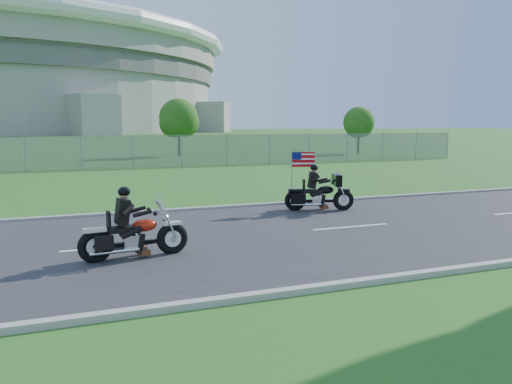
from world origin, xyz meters
name	(u,v)px	position (x,y,z in m)	size (l,w,h in m)	color
ground	(202,241)	(0.00, 0.00, 0.00)	(420.00, 420.00, 0.00)	#275C1D
road	(202,241)	(0.00, 0.00, 0.02)	(120.00, 8.00, 0.04)	#28282B
curb_north	(168,211)	(0.00, 4.05, 0.05)	(120.00, 0.18, 0.12)	#9E9B93
curb_south	(268,295)	(0.00, -4.05, 0.05)	(120.00, 0.18, 0.12)	#9E9B93
fence	(25,154)	(-5.00, 20.00, 1.00)	(60.00, 0.03, 2.00)	gray
stadium	(4,83)	(-20.00, 170.00, 15.58)	(140.40, 140.40, 29.20)	#A3A099
tree_fence_near	(179,120)	(6.04, 30.04, 2.97)	(3.52, 3.28, 4.75)	#382316
tree_fence_far	(359,124)	(22.04, 28.03, 2.64)	(3.08, 2.87, 4.20)	#382316
motorcycle_lead	(133,236)	(-1.69, -1.00, 0.48)	(2.23, 0.67, 1.50)	black
motorcycle_follow	(319,195)	(4.46, 2.62, 0.51)	(2.12, 1.04, 1.82)	black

